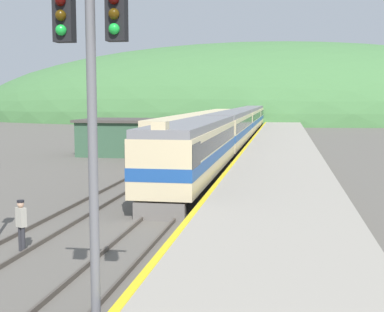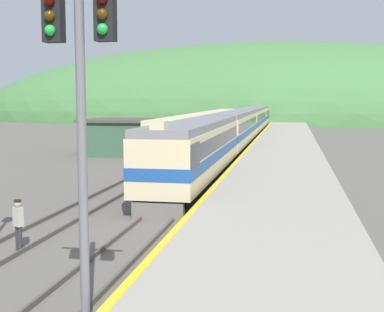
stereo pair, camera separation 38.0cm
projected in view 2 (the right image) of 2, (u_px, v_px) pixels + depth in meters
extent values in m
cube|color=#4C443D|center=(245.00, 136.00, 74.24)|extent=(0.08, 180.00, 0.16)
cube|color=#4C443D|center=(256.00, 136.00, 73.98)|extent=(0.08, 180.00, 0.16)
cube|color=#4C443D|center=(217.00, 135.00, 74.98)|extent=(0.08, 180.00, 0.16)
cube|color=#4C443D|center=(227.00, 135.00, 74.72)|extent=(0.08, 180.00, 0.16)
cube|color=#9E9689|center=(285.00, 146.00, 53.62)|extent=(6.28, 140.00, 0.94)
cube|color=yellow|center=(254.00, 141.00, 54.12)|extent=(0.24, 140.00, 0.01)
ellipsoid|color=#477A42|center=(269.00, 120.00, 129.60)|extent=(149.89, 67.45, 37.00)
cube|color=#385B42|center=(131.00, 138.00, 49.89)|extent=(7.94, 6.16, 3.09)
cube|color=#47423D|center=(131.00, 120.00, 49.71)|extent=(8.44, 6.66, 0.24)
cube|color=black|center=(196.00, 178.00, 32.33)|extent=(2.40, 18.11, 0.85)
cube|color=beige|center=(196.00, 150.00, 32.14)|extent=(2.93, 19.26, 2.66)
cube|color=#1E4C99|center=(196.00, 153.00, 32.17)|extent=(2.96, 19.28, 0.59)
cube|color=black|center=(196.00, 140.00, 32.08)|extent=(2.95, 18.11, 0.80)
cube|color=slate|center=(196.00, 124.00, 31.98)|extent=(2.75, 19.26, 0.40)
cube|color=black|center=(163.00, 154.00, 23.77)|extent=(2.97, 2.20, 1.07)
cube|color=beige|center=(159.00, 125.00, 22.97)|extent=(0.64, 0.80, 0.36)
cube|color=slate|center=(158.00, 211.00, 23.12)|extent=(2.29, 0.40, 0.77)
cube|color=black|center=(234.00, 147.00, 53.32)|extent=(2.40, 20.57, 0.85)
cube|color=beige|center=(234.00, 129.00, 53.13)|extent=(2.93, 21.88, 2.66)
cube|color=#1E4C99|center=(234.00, 131.00, 53.15)|extent=(2.96, 21.90, 0.59)
cube|color=black|center=(234.00, 123.00, 53.06)|extent=(2.95, 20.57, 0.80)
cube|color=slate|center=(235.00, 114.00, 52.96)|extent=(2.75, 21.88, 0.40)
cube|color=black|center=(251.00, 132.00, 75.58)|extent=(2.40, 20.57, 0.85)
cube|color=beige|center=(252.00, 120.00, 75.39)|extent=(2.93, 21.88, 2.66)
cube|color=#1E4C99|center=(252.00, 122.00, 75.41)|extent=(2.96, 21.90, 0.59)
cube|color=black|center=(252.00, 116.00, 75.33)|extent=(2.95, 20.57, 0.80)
cube|color=slate|center=(252.00, 109.00, 75.22)|extent=(2.75, 21.88, 0.40)
cube|color=black|center=(261.00, 125.00, 97.84)|extent=(2.40, 20.57, 0.85)
cube|color=beige|center=(261.00, 115.00, 97.65)|extent=(2.93, 21.88, 2.66)
cube|color=#1E4C99|center=(261.00, 116.00, 97.67)|extent=(2.96, 21.90, 0.59)
cube|color=black|center=(261.00, 112.00, 97.59)|extent=(2.95, 20.57, 0.80)
cube|color=slate|center=(261.00, 107.00, 97.49)|extent=(2.75, 21.88, 0.40)
cube|color=black|center=(208.00, 140.00, 62.39)|extent=(2.46, 44.25, 0.80)
cube|color=beige|center=(208.00, 125.00, 62.19)|extent=(2.90, 46.10, 2.78)
cylinder|color=slate|center=(82.00, 150.00, 10.99)|extent=(0.20, 0.20, 8.40)
cube|color=black|center=(53.00, 17.00, 10.80)|extent=(0.40, 0.28, 1.02)
sphere|color=#3C0504|center=(49.00, 1.00, 10.60)|extent=(0.22, 0.22, 0.22)
sphere|color=#412C05|center=(50.00, 16.00, 10.63)|extent=(0.22, 0.22, 0.22)
sphere|color=green|center=(50.00, 30.00, 10.66)|extent=(0.22, 0.22, 0.22)
cube|color=black|center=(105.00, 15.00, 10.59)|extent=(0.40, 0.28, 1.02)
sphere|color=#412C05|center=(102.00, 14.00, 10.43)|extent=(0.22, 0.22, 0.22)
sphere|color=green|center=(102.00, 29.00, 10.46)|extent=(0.22, 0.22, 0.22)
cylinder|color=#2D2D33|center=(18.00, 238.00, 18.52)|extent=(0.14, 0.14, 0.87)
cylinder|color=#2D2D33|center=(20.00, 239.00, 18.41)|extent=(0.14, 0.14, 0.87)
cube|color=#B2AD9E|center=(18.00, 217.00, 18.38)|extent=(0.42, 0.37, 0.67)
sphere|color=tan|center=(18.00, 204.00, 18.33)|extent=(0.23, 0.23, 0.23)
cylinder|color=black|center=(18.00, 201.00, 18.32)|extent=(0.25, 0.25, 0.07)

